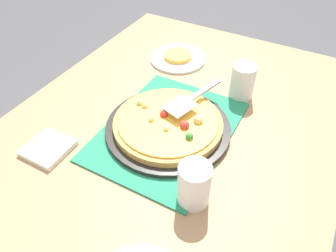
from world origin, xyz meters
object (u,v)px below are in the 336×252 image
(cup_corner, at_px, (194,185))
(napkin_stack, at_px, (48,148))
(plate_far_right, at_px, (178,58))
(pizza, at_px, (168,123))
(served_slice_right, at_px, (178,56))
(cup_near, at_px, (243,82))
(pizza_pan, at_px, (168,128))
(pizza_server, at_px, (190,99))

(cup_corner, height_order, napkin_stack, cup_corner)
(plate_far_right, relative_size, napkin_stack, 1.83)
(pizza, bearing_deg, served_slice_right, -156.64)
(cup_near, bearing_deg, plate_far_right, -109.91)
(served_slice_right, bearing_deg, napkin_stack, -9.21)
(served_slice_right, bearing_deg, plate_far_right, 0.00)
(pizza_pan, bearing_deg, cup_corner, 42.67)
(pizza, height_order, cup_corner, cup_corner)
(cup_near, bearing_deg, pizza_server, -30.77)
(pizza, relative_size, cup_corner, 2.75)
(served_slice_right, bearing_deg, cup_near, 70.09)
(pizza_pan, height_order, served_slice_right, served_slice_right)
(plate_far_right, height_order, served_slice_right, served_slice_right)
(served_slice_right, xyz_separation_m, napkin_stack, (0.62, -0.10, -0.01))
(cup_near, height_order, napkin_stack, cup_near)
(pizza_pan, bearing_deg, pizza, 99.96)
(pizza_pan, height_order, pizza_server, pizza_server)
(cup_corner, distance_m, pizza_server, 0.32)
(plate_far_right, distance_m, napkin_stack, 0.63)
(cup_near, distance_m, napkin_stack, 0.65)
(cup_near, xyz_separation_m, napkin_stack, (0.51, -0.40, -0.05))
(pizza, bearing_deg, plate_far_right, -156.64)
(served_slice_right, xyz_separation_m, cup_near, (0.11, 0.30, 0.04))
(served_slice_right, bearing_deg, pizza_pan, 23.26)
(pizza, bearing_deg, pizza_server, 163.89)
(pizza_server, bearing_deg, pizza_pan, -16.52)
(cup_near, bearing_deg, pizza_pan, -26.25)
(pizza_pan, height_order, cup_near, cup_near)
(cup_corner, xyz_separation_m, pizza_server, (-0.28, -0.15, 0.01))
(pizza_server, bearing_deg, served_slice_right, -146.35)
(plate_far_right, height_order, pizza_server, pizza_server)
(pizza, xyz_separation_m, cup_corner, (0.19, 0.17, 0.03))
(served_slice_right, bearing_deg, pizza_server, 33.65)
(plate_far_right, xyz_separation_m, pizza_server, (0.29, 0.19, 0.06))
(pizza_pan, xyz_separation_m, cup_corner, (0.19, 0.17, 0.05))
(pizza_server, bearing_deg, napkin_stack, -41.57)
(pizza, relative_size, pizza_server, 1.42)
(plate_far_right, bearing_deg, served_slice_right, 0.00)
(pizza, height_order, cup_near, cup_near)
(pizza_server, distance_m, napkin_stack, 0.44)
(pizza, bearing_deg, cup_corner, 42.52)
(plate_far_right, relative_size, cup_near, 1.83)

